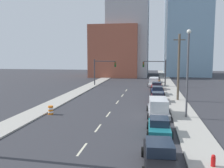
{
  "coord_description": "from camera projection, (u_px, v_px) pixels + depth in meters",
  "views": [
    {
      "loc": [
        4.72,
        -7.06,
        6.49
      ],
      "look_at": [
        -1.2,
        29.29,
        2.2
      ],
      "focal_mm": 40.0,
      "sensor_mm": 36.0,
      "label": 1
    }
  ],
  "objects": [
    {
      "name": "sidewalk_left",
      "position": [
        96.0,
        83.0,
        57.37
      ],
      "size": [
        2.71,
        97.2,
        0.14
      ],
      "color": "#ADA89E",
      "rests_on": "ground"
    },
    {
      "name": "sidewalk_right",
      "position": [
        168.0,
        84.0,
        54.76
      ],
      "size": [
        2.71,
        97.2,
        0.14
      ],
      "color": "#ADA89E",
      "rests_on": "ground"
    },
    {
      "name": "lane_stripe_at_9m",
      "position": [
        82.0,
        149.0,
        17.26
      ],
      "size": [
        0.16,
        2.4,
        0.01
      ],
      "primitive_type": "cube",
      "color": "beige",
      "rests_on": "ground"
    },
    {
      "name": "lane_stripe_at_14m",
      "position": [
        98.0,
        128.0,
        22.28
      ],
      "size": [
        0.16,
        2.4,
        0.01
      ],
      "primitive_type": "cube",
      "color": "beige",
      "rests_on": "ground"
    },
    {
      "name": "lane_stripe_at_19m",
      "position": [
        108.0,
        114.0,
        27.44
      ],
      "size": [
        0.16,
        2.4,
        0.01
      ],
      "primitive_type": "cube",
      "color": "beige",
      "rests_on": "ground"
    },
    {
      "name": "lane_stripe_at_27m",
      "position": [
        117.0,
        102.0,
        34.47
      ],
      "size": [
        0.16,
        2.4,
        0.01
      ],
      "primitive_type": "cube",
      "color": "beige",
      "rests_on": "ground"
    },
    {
      "name": "lane_stripe_at_32m",
      "position": [
        122.0,
        95.0,
        40.21
      ],
      "size": [
        0.16,
        2.4,
        0.01
      ],
      "primitive_type": "cube",
      "color": "beige",
      "rests_on": "ground"
    },
    {
      "name": "lane_stripe_at_38m",
      "position": [
        126.0,
        90.0,
        46.11
      ],
      "size": [
        0.16,
        2.4,
        0.01
      ],
      "primitive_type": "cube",
      "color": "beige",
      "rests_on": "ground"
    },
    {
      "name": "building_brick_left",
      "position": [
        116.0,
        52.0,
        76.95
      ],
      "size": [
        14.0,
        16.0,
        15.06
      ],
      "color": "#9E513D",
      "rests_on": "ground"
    },
    {
      "name": "building_office_center",
      "position": [
        129.0,
        29.0,
        79.45
      ],
      "size": [
        12.0,
        20.0,
        29.4
      ],
      "color": "#A8A8AD",
      "rests_on": "ground"
    },
    {
      "name": "building_glass_right",
      "position": [
        187.0,
        10.0,
        79.8
      ],
      "size": [
        13.0,
        20.0,
        41.42
      ],
      "color": "#7A9EB7",
      "rests_on": "ground"
    },
    {
      "name": "traffic_signal_left",
      "position": [
        101.0,
        68.0,
        52.67
      ],
      "size": [
        4.74,
        0.35,
        5.59
      ],
      "color": "#38383D",
      "rests_on": "ground"
    },
    {
      "name": "traffic_signal_right",
      "position": [
        158.0,
        69.0,
        50.77
      ],
      "size": [
        4.74,
        0.35,
        5.59
      ],
      "color": "#38383D",
      "rests_on": "ground"
    },
    {
      "name": "utility_pole_right_mid",
      "position": [
        179.0,
        67.0,
        34.99
      ],
      "size": [
        1.6,
        0.32,
        9.39
      ],
      "color": "brown",
      "rests_on": "ground"
    },
    {
      "name": "traffic_barrel",
      "position": [
        51.0,
        110.0,
        27.35
      ],
      "size": [
        0.56,
        0.56,
        0.95
      ],
      "color": "orange",
      "rests_on": "ground"
    },
    {
      "name": "street_lamp",
      "position": [
        188.0,
        68.0,
        25.14
      ],
      "size": [
        0.44,
        0.44,
        9.03
      ],
      "color": "#4C4C51",
      "rests_on": "ground"
    },
    {
      "name": "fire_hydrant",
      "position": [
        213.0,
        162.0,
        14.28
      ],
      "size": [
        0.26,
        0.26,
        0.84
      ],
      "color": "red",
      "rests_on": "ground"
    },
    {
      "name": "sedan_black",
      "position": [
        159.0,
        155.0,
        14.48
      ],
      "size": [
        2.25,
        4.71,
        1.53
      ],
      "rotation": [
        0.0,
        0.0,
        0.06
      ],
      "color": "black",
      "rests_on": "ground"
    },
    {
      "name": "sedan_teal",
      "position": [
        159.0,
        127.0,
        20.44
      ],
      "size": [
        2.05,
        4.32,
        1.39
      ],
      "rotation": [
        0.0,
        0.0,
        0.02
      ],
      "color": "#196B75",
      "rests_on": "ground"
    },
    {
      "name": "box_truck_gray",
      "position": [
        158.0,
        107.0,
        26.82
      ],
      "size": [
        2.56,
        6.26,
        1.86
      ],
      "rotation": [
        0.0,
        0.0,
        0.04
      ],
      "color": "slate",
      "rests_on": "ground"
    },
    {
      "name": "sedan_maroon",
      "position": [
        158.0,
        97.0,
        34.45
      ],
      "size": [
        2.02,
        4.76,
        1.41
      ],
      "rotation": [
        0.0,
        0.0,
        -0.01
      ],
      "color": "maroon",
      "rests_on": "ground"
    },
    {
      "name": "sedan_navy",
      "position": [
        157.0,
        91.0,
        40.7
      ],
      "size": [
        2.21,
        4.83,
        1.42
      ],
      "rotation": [
        0.0,
        0.0,
        0.02
      ],
      "color": "#141E47",
      "rests_on": "ground"
    },
    {
      "name": "sedan_red",
      "position": [
        157.0,
        86.0,
        46.8
      ],
      "size": [
        2.25,
        4.47,
        1.45
      ],
      "rotation": [
        0.0,
        0.0,
        -0.02
      ],
      "color": "red",
      "rests_on": "ground"
    },
    {
      "name": "box_truck_white",
      "position": [
        154.0,
        82.0,
        52.18
      ],
      "size": [
        2.51,
        5.54,
        1.8
      ],
      "rotation": [
        0.0,
        0.0,
        -0.03
      ],
      "color": "silver",
      "rests_on": "ground"
    },
    {
      "name": "sedan_orange",
      "position": [
        155.0,
        80.0,
        58.55
      ],
      "size": [
        2.13,
        4.7,
        1.37
      ],
      "rotation": [
        0.0,
        0.0,
        0.0
      ],
      "color": "orange",
      "rests_on": "ground"
    }
  ]
}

